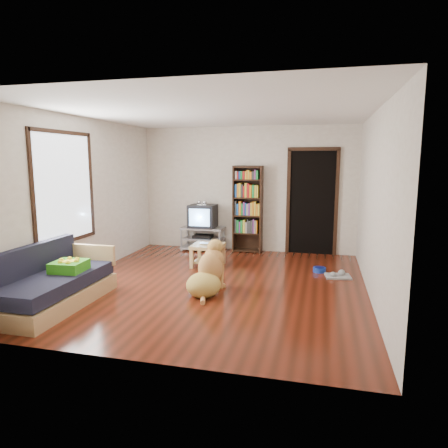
% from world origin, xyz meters
% --- Properties ---
extents(ground, '(5.00, 5.00, 0.00)m').
position_xyz_m(ground, '(0.00, 0.00, 0.00)').
color(ground, '#581C0F').
rests_on(ground, ground).
extents(ceiling, '(5.00, 5.00, 0.00)m').
position_xyz_m(ceiling, '(0.00, 0.00, 2.60)').
color(ceiling, white).
rests_on(ceiling, ground).
extents(wall_back, '(4.50, 0.00, 4.50)m').
position_xyz_m(wall_back, '(0.00, 2.50, 1.30)').
color(wall_back, silver).
rests_on(wall_back, ground).
extents(wall_front, '(4.50, 0.00, 4.50)m').
position_xyz_m(wall_front, '(0.00, -2.50, 1.30)').
color(wall_front, silver).
rests_on(wall_front, ground).
extents(wall_left, '(0.00, 5.00, 5.00)m').
position_xyz_m(wall_left, '(-2.25, 0.00, 1.30)').
color(wall_left, silver).
rests_on(wall_left, ground).
extents(wall_right, '(0.00, 5.00, 5.00)m').
position_xyz_m(wall_right, '(2.25, 0.00, 1.30)').
color(wall_right, silver).
rests_on(wall_right, ground).
extents(green_cushion, '(0.44, 0.44, 0.14)m').
position_xyz_m(green_cushion, '(-1.75, -1.18, 0.49)').
color(green_cushion, green).
rests_on(green_cushion, sofa).
extents(laptop, '(0.31, 0.20, 0.02)m').
position_xyz_m(laptop, '(-0.44, 1.00, 0.41)').
color(laptop, silver).
rests_on(laptop, coffee_table).
extents(dog_bowl, '(0.22, 0.22, 0.08)m').
position_xyz_m(dog_bowl, '(1.55, 1.11, 0.04)').
color(dog_bowl, navy).
rests_on(dog_bowl, ground).
extents(grey_rag, '(0.44, 0.37, 0.03)m').
position_xyz_m(grey_rag, '(1.85, 0.86, 0.01)').
color(grey_rag, gray).
rests_on(grey_rag, ground).
extents(window, '(0.03, 1.46, 1.70)m').
position_xyz_m(window, '(-2.23, -0.50, 1.50)').
color(window, white).
rests_on(window, wall_left).
extents(doorway, '(1.03, 0.05, 2.19)m').
position_xyz_m(doorway, '(1.35, 2.48, 1.12)').
color(doorway, black).
rests_on(doorway, wall_back).
extents(tv_stand, '(0.90, 0.45, 0.50)m').
position_xyz_m(tv_stand, '(-0.90, 2.25, 0.27)').
color(tv_stand, '#99999E').
rests_on(tv_stand, ground).
extents(crt_tv, '(0.55, 0.52, 0.58)m').
position_xyz_m(crt_tv, '(-0.90, 2.27, 0.74)').
color(crt_tv, black).
rests_on(crt_tv, tv_stand).
extents(bookshelf, '(0.60, 0.30, 1.80)m').
position_xyz_m(bookshelf, '(0.05, 2.34, 1.00)').
color(bookshelf, black).
rests_on(bookshelf, ground).
extents(sofa, '(0.80, 1.80, 0.80)m').
position_xyz_m(sofa, '(-1.87, -1.38, 0.26)').
color(sofa, tan).
rests_on(sofa, ground).
extents(coffee_table, '(0.55, 0.55, 0.40)m').
position_xyz_m(coffee_table, '(-0.44, 1.03, 0.28)').
color(coffee_table, tan).
rests_on(coffee_table, ground).
extents(dog, '(0.60, 0.96, 0.78)m').
position_xyz_m(dog, '(-0.01, -0.39, 0.29)').
color(dog, gold).
rests_on(dog, ground).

